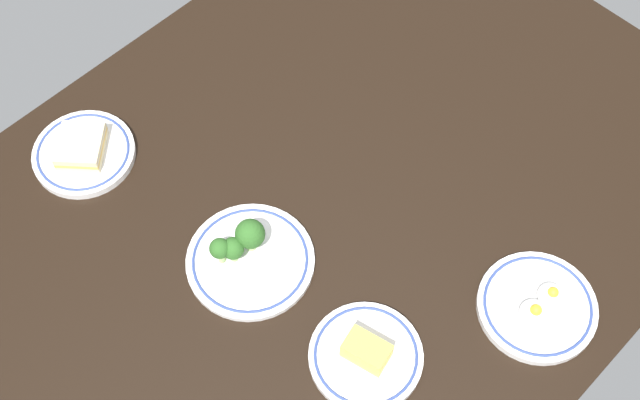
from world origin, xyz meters
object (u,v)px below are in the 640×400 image
Objects in this scene: plate_sandwich at (83,152)px; plate_eggs at (538,306)px; plate_broccoli at (248,255)px; plate_cheese at (366,355)px.

plate_eggs is at bearing -66.23° from plate_sandwich.
plate_sandwich is at bearing 100.18° from plate_broccoli.
plate_broccoli is at bearing 124.18° from plate_eggs.
plate_broccoli is at bearing 93.05° from plate_cheese.
plate_broccoli is at bearing -79.82° from plate_sandwich.
plate_cheese reaches higher than plate_sandwich.
plate_cheese is 0.93× the size of plate_eggs.
plate_cheese is at bearing 151.32° from plate_eggs.
plate_cheese is at bearing -86.95° from plate_broccoli.
plate_broccoli reaches higher than plate_cheese.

